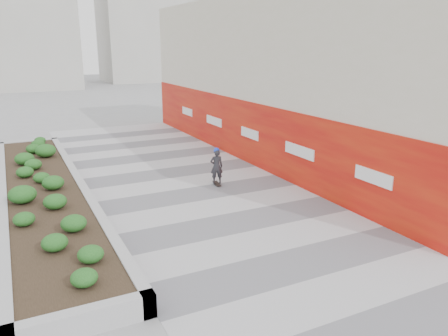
# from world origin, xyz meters

# --- Properties ---
(ground) EXTENTS (160.00, 160.00, 0.00)m
(ground) POSITION_xyz_m (0.00, 0.00, 0.00)
(ground) COLOR gray
(ground) RESTS_ON ground
(walkway) EXTENTS (8.00, 36.00, 0.01)m
(walkway) POSITION_xyz_m (0.00, 3.00, 0.01)
(walkway) COLOR #A8A8AD
(walkway) RESTS_ON ground
(building) EXTENTS (6.04, 24.08, 8.00)m
(building) POSITION_xyz_m (6.98, 8.98, 3.98)
(building) COLOR beige
(building) RESTS_ON ground
(planter) EXTENTS (3.00, 18.00, 0.90)m
(planter) POSITION_xyz_m (-5.50, 7.00, 0.42)
(planter) COLOR #9E9EA0
(planter) RESTS_ON ground
(distant_bldg_north_l) EXTENTS (16.00, 12.00, 20.00)m
(distant_bldg_north_l) POSITION_xyz_m (-5.00, 55.00, 10.00)
(distant_bldg_north_l) COLOR #ADAAA3
(distant_bldg_north_l) RESTS_ON ground
(distant_bldg_north_r) EXTENTS (14.00, 10.00, 24.00)m
(distant_bldg_north_r) POSITION_xyz_m (15.00, 60.00, 12.00)
(distant_bldg_north_r) COLOR #ADAAA3
(distant_bldg_north_r) RESTS_ON ground
(manhole_cover) EXTENTS (0.44, 0.44, 0.01)m
(manhole_cover) POSITION_xyz_m (0.50, 3.00, 0.00)
(manhole_cover) COLOR #595654
(manhole_cover) RESTS_ON ground
(skateboarder) EXTENTS (0.59, 0.74, 1.58)m
(skateboarder) POSITION_xyz_m (1.07, 5.68, 0.80)
(skateboarder) COLOR beige
(skateboarder) RESTS_ON ground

